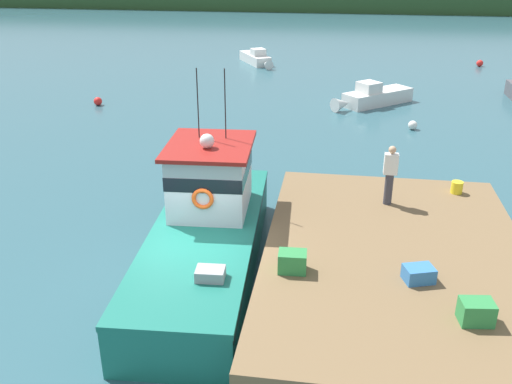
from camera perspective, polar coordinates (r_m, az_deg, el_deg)
The scene contains 13 objects.
ground_plane at distance 14.27m, azimuth -6.28°, elevation -8.71°, with size 200.00×200.00×0.00m, color #2D5660.
dock at distance 13.40m, azimuth 13.91°, elevation -6.30°, with size 6.00×9.00×1.20m.
main_fishing_boat at distance 14.53m, azimuth -4.88°, elevation -3.44°, with size 2.98×9.89×4.80m.
crate_single_by_cleat at distance 12.30m, azimuth 16.05°, elevation -7.93°, with size 0.60×0.44×0.33m, color #3370B2.
crate_single_far at distance 12.16m, azimuth 3.68°, elevation -7.00°, with size 0.60×0.44×0.45m, color #2D8442.
crate_stack_mid_dock at distance 11.38m, azimuth 21.27°, elevation -11.17°, with size 0.60×0.44×0.45m, color #2D8442.
bait_bucket at distance 16.79m, azimuth 19.55°, elevation 0.45°, with size 0.32×0.32×0.34m, color yellow.
deckhand_by_the_boat at distance 15.32m, azimuth 13.32°, elevation 1.79°, with size 0.36×0.22×1.63m.
moored_boat_mid_harbor at distance 39.72m, azimuth 0.07°, elevation 13.29°, with size 2.81×4.04×1.06m.
moored_boat_off_the_point at distance 29.85m, azimuth 11.67°, elevation 9.35°, with size 4.23×3.92×1.22m.
mooring_buoy_spare_mooring at distance 26.25m, azimuth 15.48°, elevation 6.50°, with size 0.40×0.40×0.40m, color silver.
mooring_buoy_channel_marker at distance 41.63m, azimuth 21.58°, elevation 11.95°, with size 0.44×0.44×0.44m, color red.
mooring_buoy_inshore at distance 30.33m, azimuth -15.61°, elevation 8.78°, with size 0.42×0.42×0.42m, color red.
Camera 1 is at (3.31, -11.59, 7.65)m, focal length 39.78 mm.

